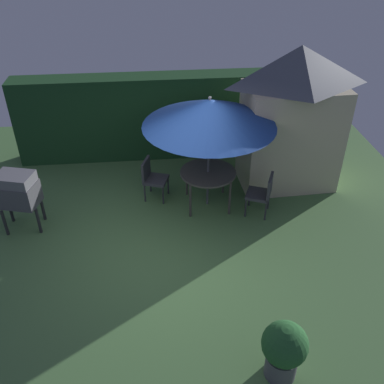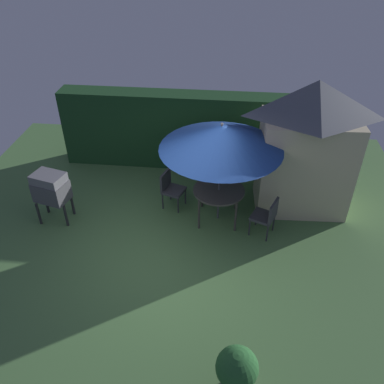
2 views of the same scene
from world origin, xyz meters
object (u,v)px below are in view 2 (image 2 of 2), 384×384
(patio_table, at_px, (219,192))
(patio_umbrella, at_px, (221,137))
(potted_plant_by_shed, at_px, (237,372))
(garden_shed, at_px, (307,147))
(bbq_grill, at_px, (51,188))
(chair_near_shed, at_px, (267,215))
(chair_far_side, at_px, (171,187))

(patio_table, bearing_deg, patio_umbrella, -104.04)
(patio_table, bearing_deg, potted_plant_by_shed, -83.46)
(garden_shed, distance_m, bbq_grill, 5.64)
(garden_shed, xyz_separation_m, patio_table, (-1.85, -0.71, -0.84))
(garden_shed, relative_size, patio_table, 2.70)
(garden_shed, height_order, patio_table, garden_shed)
(garden_shed, xyz_separation_m, chair_near_shed, (-0.81, -1.15, -1.04))
(bbq_grill, relative_size, chair_near_shed, 1.33)
(bbq_grill, distance_m, potted_plant_by_shed, 5.46)
(chair_far_side, bearing_deg, patio_umbrella, -18.23)
(chair_near_shed, relative_size, chair_far_side, 1.00)
(patio_umbrella, xyz_separation_m, potted_plant_by_shed, (0.46, -4.01, -1.55))
(chair_near_shed, bearing_deg, garden_shed, 54.90)
(chair_near_shed, bearing_deg, bbq_grill, 179.57)
(chair_far_side, bearing_deg, garden_shed, 6.42)
(patio_umbrella, height_order, potted_plant_by_shed, patio_umbrella)
(garden_shed, distance_m, chair_far_side, 3.18)
(patio_umbrella, xyz_separation_m, chair_far_side, (-1.13, 0.37, -1.55))
(patio_umbrella, distance_m, chair_near_shed, 1.92)
(bbq_grill, xyz_separation_m, chair_far_side, (2.50, 0.78, -0.33))
(patio_umbrella, bearing_deg, chair_far_side, 161.77)
(bbq_grill, height_order, potted_plant_by_shed, bbq_grill)
(bbq_grill, xyz_separation_m, chair_near_shed, (4.67, -0.03, -0.33))
(garden_shed, bearing_deg, patio_umbrella, -159.09)
(patio_table, height_order, patio_umbrella, patio_umbrella)
(garden_shed, bearing_deg, bbq_grill, -168.51)
(patio_table, relative_size, potted_plant_by_shed, 1.22)
(patio_umbrella, relative_size, potted_plant_by_shed, 2.74)
(garden_shed, xyz_separation_m, potted_plant_by_shed, (-1.39, -4.72, -1.04))
(chair_far_side, bearing_deg, chair_near_shed, -20.50)
(potted_plant_by_shed, bearing_deg, bbq_grill, 138.60)
(patio_umbrella, relative_size, chair_far_side, 2.82)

